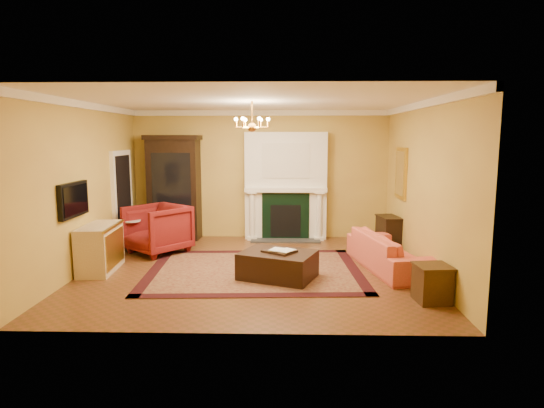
{
  "coord_description": "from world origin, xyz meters",
  "views": [
    {
      "loc": [
        0.56,
        -8.0,
        2.38
      ],
      "look_at": [
        0.34,
        0.3,
        1.16
      ],
      "focal_mm": 30.0,
      "sensor_mm": 36.0,
      "label": 1
    }
  ],
  "objects_px": {
    "coral_sofa": "(390,246)",
    "leather_ottoman": "(278,265)",
    "china_cabinet": "(174,190)",
    "console_table": "(388,234)",
    "end_table": "(432,284)",
    "commode": "(100,248)",
    "wingback_armchair": "(157,227)",
    "pedestal_table": "(132,233)"
  },
  "relations": [
    {
      "from": "commode",
      "to": "coral_sofa",
      "type": "distance_m",
      "value": 5.22
    },
    {
      "from": "coral_sofa",
      "to": "console_table",
      "type": "height_order",
      "value": "coral_sofa"
    },
    {
      "from": "wingback_armchair",
      "to": "leather_ottoman",
      "type": "height_order",
      "value": "wingback_armchair"
    },
    {
      "from": "console_table",
      "to": "leather_ottoman",
      "type": "distance_m",
      "value": 3.08
    },
    {
      "from": "console_table",
      "to": "leather_ottoman",
      "type": "xyz_separation_m",
      "value": [
        -2.32,
        -2.02,
        -0.11
      ]
    },
    {
      "from": "commode",
      "to": "leather_ottoman",
      "type": "bearing_deg",
      "value": -10.29
    },
    {
      "from": "wingback_armchair",
      "to": "pedestal_table",
      "type": "height_order",
      "value": "wingback_armchair"
    },
    {
      "from": "china_cabinet",
      "to": "end_table",
      "type": "height_order",
      "value": "china_cabinet"
    },
    {
      "from": "end_table",
      "to": "leather_ottoman",
      "type": "bearing_deg",
      "value": 155.03
    },
    {
      "from": "end_table",
      "to": "console_table",
      "type": "xyz_separation_m",
      "value": [
        0.06,
        3.07,
        0.09
      ]
    },
    {
      "from": "china_cabinet",
      "to": "leather_ottoman",
      "type": "bearing_deg",
      "value": -48.18
    },
    {
      "from": "end_table",
      "to": "console_table",
      "type": "bearing_deg",
      "value": 88.88
    },
    {
      "from": "wingback_armchair",
      "to": "commode",
      "type": "distance_m",
      "value": 1.48
    },
    {
      "from": "pedestal_table",
      "to": "end_table",
      "type": "distance_m",
      "value": 6.06
    },
    {
      "from": "pedestal_table",
      "to": "leather_ottoman",
      "type": "height_order",
      "value": "pedestal_table"
    },
    {
      "from": "leather_ottoman",
      "to": "console_table",
      "type": "bearing_deg",
      "value": 62.59
    },
    {
      "from": "leather_ottoman",
      "to": "coral_sofa",
      "type": "bearing_deg",
      "value": 38.56
    },
    {
      "from": "china_cabinet",
      "to": "coral_sofa",
      "type": "xyz_separation_m",
      "value": [
        4.49,
        -2.4,
        -0.73
      ]
    },
    {
      "from": "china_cabinet",
      "to": "coral_sofa",
      "type": "distance_m",
      "value": 5.15
    },
    {
      "from": "leather_ottoman",
      "to": "china_cabinet",
      "type": "bearing_deg",
      "value": 150.75
    },
    {
      "from": "end_table",
      "to": "coral_sofa",
      "type": "bearing_deg",
      "value": 98.06
    },
    {
      "from": "end_table",
      "to": "leather_ottoman",
      "type": "height_order",
      "value": "end_table"
    },
    {
      "from": "wingback_armchair",
      "to": "end_table",
      "type": "xyz_separation_m",
      "value": [
        4.78,
        -2.73,
        -0.29
      ]
    },
    {
      "from": "commode",
      "to": "console_table",
      "type": "distance_m",
      "value": 5.75
    },
    {
      "from": "china_cabinet",
      "to": "end_table",
      "type": "bearing_deg",
      "value": -38.17
    },
    {
      "from": "wingback_armchair",
      "to": "commode",
      "type": "height_order",
      "value": "wingback_armchair"
    },
    {
      "from": "console_table",
      "to": "commode",
      "type": "bearing_deg",
      "value": -171.72
    },
    {
      "from": "pedestal_table",
      "to": "console_table",
      "type": "height_order",
      "value": "console_table"
    },
    {
      "from": "end_table",
      "to": "wingback_armchair",
      "type": "bearing_deg",
      "value": 150.26
    },
    {
      "from": "coral_sofa",
      "to": "end_table",
      "type": "distance_m",
      "value": 1.7
    },
    {
      "from": "console_table",
      "to": "wingback_armchair",
      "type": "bearing_deg",
      "value": 175.69
    },
    {
      "from": "coral_sofa",
      "to": "leather_ottoman",
      "type": "bearing_deg",
      "value": 95.84
    },
    {
      "from": "coral_sofa",
      "to": "end_table",
      "type": "height_order",
      "value": "coral_sofa"
    },
    {
      "from": "leather_ottoman",
      "to": "end_table",
      "type": "bearing_deg",
      "value": -3.45
    },
    {
      "from": "coral_sofa",
      "to": "end_table",
      "type": "xyz_separation_m",
      "value": [
        0.24,
        -1.67,
        -0.17
      ]
    },
    {
      "from": "pedestal_table",
      "to": "commode",
      "type": "height_order",
      "value": "commode"
    },
    {
      "from": "coral_sofa",
      "to": "china_cabinet",
      "type": "bearing_deg",
      "value": 50.65
    },
    {
      "from": "china_cabinet",
      "to": "pedestal_table",
      "type": "bearing_deg",
      "value": -114.08
    },
    {
      "from": "commode",
      "to": "end_table",
      "type": "distance_m",
      "value": 5.63
    },
    {
      "from": "wingback_armchair",
      "to": "console_table",
      "type": "height_order",
      "value": "wingback_armchair"
    },
    {
      "from": "end_table",
      "to": "pedestal_table",
      "type": "bearing_deg",
      "value": 152.05
    },
    {
      "from": "china_cabinet",
      "to": "console_table",
      "type": "relative_size",
      "value": 3.31
    }
  ]
}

